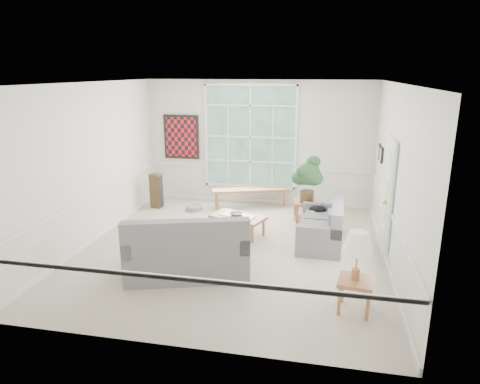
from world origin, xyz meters
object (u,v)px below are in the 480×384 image
at_px(loveseat_front, 187,243).
at_px(side_table, 355,295).
at_px(loveseat_right, 321,223).
at_px(end_table, 305,212).
at_px(coffee_table, 238,225).

xyz_separation_m(loveseat_front, side_table, (2.60, -0.65, -0.29)).
xyz_separation_m(loveseat_right, end_table, (-0.34, 1.09, -0.17)).
relative_size(end_table, side_table, 1.05).
height_order(loveseat_front, side_table, loveseat_front).
relative_size(loveseat_front, coffee_table, 1.82).
height_order(coffee_table, side_table, side_table).
distance_m(coffee_table, end_table, 1.61).
xyz_separation_m(end_table, side_table, (0.85, -3.45, -0.01)).
bearing_deg(side_table, loveseat_front, 165.96).
distance_m(loveseat_right, loveseat_front, 2.70).
height_order(loveseat_right, loveseat_front, loveseat_front).
bearing_deg(coffee_table, side_table, -28.54).
distance_m(coffee_table, side_table, 3.29).
distance_m(loveseat_front, coffee_table, 1.92).
relative_size(loveseat_right, side_table, 3.28).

